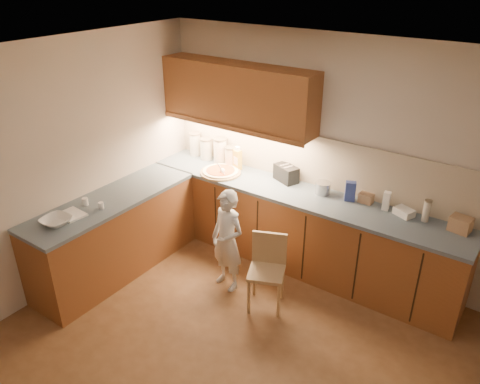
% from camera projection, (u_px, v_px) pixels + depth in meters
% --- Properties ---
extents(room, '(4.54, 4.50, 2.62)m').
position_uv_depth(room, '(235.00, 198.00, 3.41)').
color(room, brown).
rests_on(room, ground).
extents(l_counter, '(3.77, 2.62, 0.92)m').
position_uv_depth(l_counter, '(234.00, 230.00, 5.34)').
color(l_counter, brown).
rests_on(l_counter, ground).
extents(backsplash, '(3.75, 0.02, 0.58)m').
position_uv_depth(backsplash, '(311.00, 160.00, 5.26)').
color(backsplash, '#BFB094').
rests_on(backsplash, l_counter).
extents(upper_cabinets, '(1.95, 0.36, 0.73)m').
position_uv_depth(upper_cabinets, '(237.00, 95.00, 5.32)').
color(upper_cabinets, brown).
rests_on(upper_cabinets, ground).
extents(pizza_on_board, '(0.49, 0.49, 0.20)m').
position_uv_depth(pizza_on_board, '(221.00, 172.00, 5.62)').
color(pizza_on_board, tan).
rests_on(pizza_on_board, l_counter).
extents(child, '(0.46, 0.34, 1.14)m').
position_uv_depth(child, '(227.00, 241.00, 4.93)').
color(child, silver).
rests_on(child, ground).
extents(wooden_chair, '(0.46, 0.46, 0.79)m').
position_uv_depth(wooden_chair, '(268.00, 265.00, 4.73)').
color(wooden_chair, tan).
rests_on(wooden_chair, ground).
extents(mixing_bowl, '(0.31, 0.31, 0.07)m').
position_uv_depth(mixing_bowl, '(56.00, 221.00, 4.53)').
color(mixing_bowl, white).
rests_on(mixing_bowl, l_counter).
extents(canister_a, '(0.15, 0.15, 0.30)m').
position_uv_depth(canister_a, '(195.00, 144.00, 6.09)').
color(canister_a, silver).
rests_on(canister_a, l_counter).
extents(canister_b, '(0.16, 0.16, 0.28)m').
position_uv_depth(canister_b, '(206.00, 149.00, 5.97)').
color(canister_b, silver).
rests_on(canister_b, l_counter).
extents(canister_c, '(0.17, 0.17, 0.32)m').
position_uv_depth(canister_c, '(220.00, 150.00, 5.85)').
color(canister_c, white).
rests_on(canister_c, l_counter).
extents(canister_d, '(0.16, 0.16, 0.26)m').
position_uv_depth(canister_d, '(231.00, 156.00, 5.77)').
color(canister_d, white).
rests_on(canister_d, l_counter).
extents(oil_jug, '(0.12, 0.10, 0.29)m').
position_uv_depth(oil_jug, '(237.00, 159.00, 5.68)').
color(oil_jug, gold).
rests_on(oil_jug, l_counter).
extents(toaster, '(0.33, 0.27, 0.19)m').
position_uv_depth(toaster, '(286.00, 173.00, 5.40)').
color(toaster, black).
rests_on(toaster, l_counter).
extents(steel_pot, '(0.18, 0.18, 0.13)m').
position_uv_depth(steel_pot, '(323.00, 188.00, 5.11)').
color(steel_pot, '#A5A6AA').
rests_on(steel_pot, l_counter).
extents(blue_box, '(0.13, 0.11, 0.22)m').
position_uv_depth(blue_box, '(350.00, 191.00, 4.95)').
color(blue_box, '#304090').
rests_on(blue_box, l_counter).
extents(card_box_a, '(0.15, 0.11, 0.10)m').
position_uv_depth(card_box_a, '(366.00, 198.00, 4.93)').
color(card_box_a, '#A97F5B').
rests_on(card_box_a, l_counter).
extents(white_bottle, '(0.07, 0.07, 0.20)m').
position_uv_depth(white_bottle, '(386.00, 201.00, 4.77)').
color(white_bottle, white).
rests_on(white_bottle, l_counter).
extents(flat_pack, '(0.22, 0.19, 0.07)m').
position_uv_depth(flat_pack, '(404.00, 212.00, 4.69)').
color(flat_pack, silver).
rests_on(flat_pack, l_counter).
extents(tall_jar, '(0.07, 0.07, 0.23)m').
position_uv_depth(tall_jar, '(427.00, 211.00, 4.55)').
color(tall_jar, white).
rests_on(tall_jar, l_counter).
extents(card_box_b, '(0.21, 0.17, 0.15)m').
position_uv_depth(card_box_b, '(461.00, 224.00, 4.40)').
color(card_box_b, '#A67F59').
rests_on(card_box_b, l_counter).
extents(dough_cloth, '(0.28, 0.22, 0.02)m').
position_uv_depth(dough_cloth, '(72.00, 215.00, 4.70)').
color(dough_cloth, white).
rests_on(dough_cloth, l_counter).
extents(spice_jar_a, '(0.08, 0.08, 0.08)m').
position_uv_depth(spice_jar_a, '(85.00, 202.00, 4.88)').
color(spice_jar_a, silver).
rests_on(spice_jar_a, l_counter).
extents(spice_jar_b, '(0.07, 0.07, 0.07)m').
position_uv_depth(spice_jar_b, '(101.00, 206.00, 4.82)').
color(spice_jar_b, white).
rests_on(spice_jar_b, l_counter).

